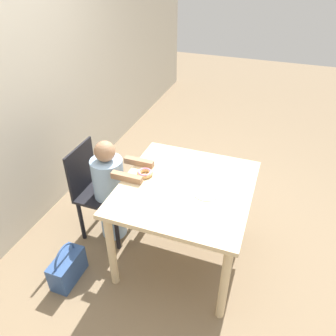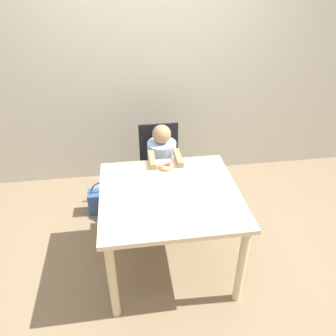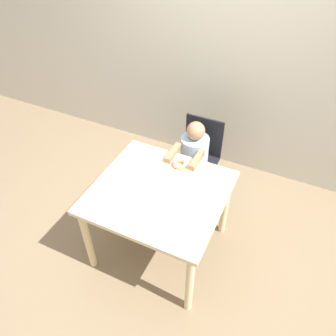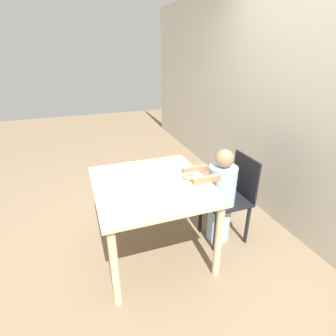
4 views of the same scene
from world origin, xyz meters
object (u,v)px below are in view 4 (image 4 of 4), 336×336
at_px(child_figure, 220,197).
at_px(handbag, 201,197).
at_px(chair, 231,197).
at_px(donut, 189,176).

bearing_deg(child_figure, handbag, 169.64).
xyz_separation_m(child_figure, handbag, (-0.57, 0.10, -0.35)).
distance_m(chair, child_figure, 0.12).
distance_m(chair, donut, 0.54).
bearing_deg(chair, donut, -90.74).
height_order(child_figure, donut, child_figure).
bearing_deg(handbag, donut, -37.39).
relative_size(chair, donut, 6.98).
bearing_deg(child_figure, donut, -91.02).
bearing_deg(donut, handbag, 142.61).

